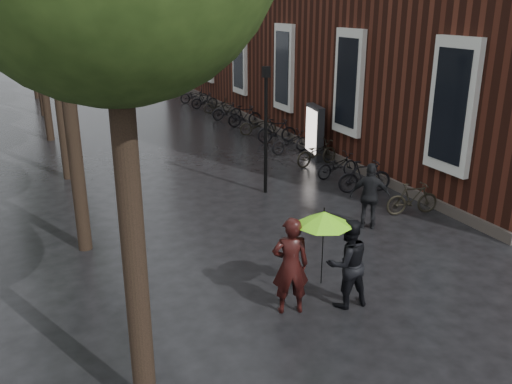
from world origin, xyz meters
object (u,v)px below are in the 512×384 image
parked_bicycles (266,129)px  ad_lightbox (314,132)px  person_burgundy (290,266)px  person_black (347,263)px  lamp_post (266,118)px  pedestrian_walking (370,196)px

parked_bicycles → ad_lightbox: bearing=-82.3°
person_burgundy → person_black: (1.11, -0.22, -0.07)m
person_burgundy → ad_lightbox: ad_lightbox is taller
ad_lightbox → lamp_post: (-3.41, -2.99, 1.34)m
parked_bicycles → lamp_post: lamp_post is taller
pedestrian_walking → parked_bicycles: size_ratio=0.09×
pedestrian_walking → lamp_post: 4.15m
lamp_post → parked_bicycles: bearing=65.0°
person_burgundy → person_black: bearing=-176.1°
person_black → lamp_post: (1.36, 6.70, 1.45)m
pedestrian_walking → lamp_post: size_ratio=0.45×
parked_bicycles → person_black: bearing=-108.3°
person_burgundy → lamp_post: bearing=-95.6°
pedestrian_walking → lamp_post: bearing=-35.5°
parked_bicycles → ad_lightbox: (0.45, -3.35, 0.54)m
pedestrian_walking → parked_bicycles: pedestrian_walking is taller
person_burgundy → parked_bicycles: person_burgundy is taller
person_black → lamp_post: bearing=-98.9°
lamp_post → person_burgundy: bearing=-110.9°
lamp_post → ad_lightbox: bearing=41.3°
pedestrian_walking → ad_lightbox: bearing=-72.6°
pedestrian_walking → ad_lightbox: size_ratio=0.88×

